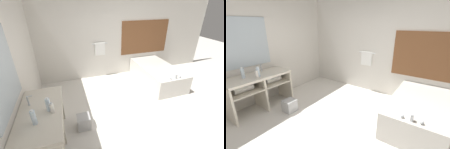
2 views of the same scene
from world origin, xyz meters
The scene contains 10 objects.
ground_plane centered at (0.00, 0.00, 0.00)m, with size 16.00×16.00×0.00m, color silver.
wall_back_with_blinds centered at (0.05, 2.23, 1.34)m, with size 7.40×0.13×2.70m.
wall_left_with_mirror centered at (-2.23, -0.01, 1.35)m, with size 0.08×7.40×2.70m.
vanity_counter centered at (-1.86, -0.24, 0.60)m, with size 0.65×1.38×0.84m.
sink_faucet centered at (-2.04, -0.05, 0.93)m, with size 0.09×0.04×0.18m.
bathtub centered at (1.29, 1.26, 0.29)m, with size 1.01×1.85×0.65m.
water_bottle_1 centered at (-1.90, -0.52, 0.95)m, with size 0.07×0.07×0.24m.
water_bottle_2 centered at (-1.72, -0.28, 0.95)m, with size 0.07×0.07×0.24m.
soap_dispenser centered at (-1.67, -0.35, 0.92)m, with size 0.06×0.06×0.19m.
waste_bin centered at (-1.20, 0.04, 0.14)m, with size 0.26×0.26×0.28m.
Camera 2 is at (1.48, -1.80, 1.96)m, focal length 24.00 mm.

